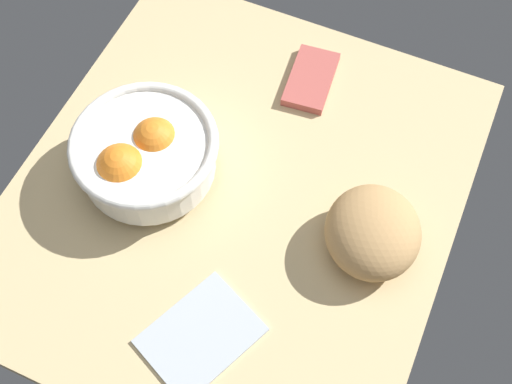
% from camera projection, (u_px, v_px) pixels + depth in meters
% --- Properties ---
extents(ground_plane, '(0.72, 0.64, 0.03)m').
position_uv_depth(ground_plane, '(236.00, 197.00, 1.01)').
color(ground_plane, '#CDB37F').
extents(fruit_bowl, '(0.22, 0.22, 0.10)m').
position_uv_depth(fruit_bowl, '(145.00, 154.00, 0.97)').
color(fruit_bowl, white).
rests_on(fruit_bowl, ground).
extents(bread_loaf, '(0.18, 0.17, 0.08)m').
position_uv_depth(bread_loaf, '(372.00, 235.00, 0.92)').
color(bread_loaf, tan).
rests_on(bread_loaf, ground).
extents(napkin_folded, '(0.18, 0.16, 0.01)m').
position_uv_depth(napkin_folded, '(201.00, 335.00, 0.89)').
color(napkin_folded, '#B1BAC2').
rests_on(napkin_folded, ground).
extents(napkin_spare, '(0.13, 0.08, 0.01)m').
position_uv_depth(napkin_spare, '(311.00, 79.00, 1.09)').
color(napkin_spare, '#B5534C').
rests_on(napkin_spare, ground).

